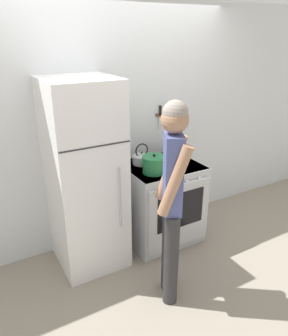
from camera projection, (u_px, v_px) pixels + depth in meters
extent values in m
plane|color=gray|center=(124.00, 228.00, 4.01)|extent=(14.00, 14.00, 0.00)
cube|color=silver|center=(120.00, 127.00, 3.55)|extent=(10.00, 0.06, 2.55)
cube|color=white|center=(85.00, 178.00, 3.13)|extent=(0.64, 0.66, 1.87)
cube|color=#2D2D2D|center=(96.00, 147.00, 2.71)|extent=(0.63, 0.01, 0.01)
cylinder|color=#B2B5BA|center=(120.00, 198.00, 2.99)|extent=(0.02, 0.02, 0.60)
cube|color=silver|center=(161.00, 202.00, 3.70)|extent=(0.80, 0.69, 0.90)
cube|color=black|center=(162.00, 166.00, 3.53)|extent=(0.78, 0.67, 0.02)
cube|color=black|center=(177.00, 215.00, 3.45)|extent=(0.70, 0.05, 0.68)
cylinder|color=black|center=(154.00, 173.00, 3.34)|extent=(0.22, 0.22, 0.01)
cylinder|color=black|center=(183.00, 166.00, 3.50)|extent=(0.22, 0.22, 0.01)
cylinder|color=black|center=(141.00, 164.00, 3.56)|extent=(0.22, 0.22, 0.01)
cylinder|color=black|center=(168.00, 158.00, 3.72)|extent=(0.22, 0.22, 0.01)
cylinder|color=silver|center=(160.00, 188.00, 3.16)|extent=(0.04, 0.02, 0.04)
cylinder|color=silver|center=(174.00, 185.00, 3.23)|extent=(0.04, 0.02, 0.04)
cylinder|color=silver|center=(187.00, 181.00, 3.31)|extent=(0.04, 0.02, 0.04)
cylinder|color=silver|center=(200.00, 178.00, 3.38)|extent=(0.04, 0.02, 0.04)
cube|color=silver|center=(179.00, 215.00, 3.41)|extent=(0.74, 0.03, 0.72)
cube|color=black|center=(181.00, 210.00, 3.36)|extent=(0.56, 0.01, 0.40)
cylinder|color=#237A42|center=(154.00, 165.00, 3.31)|extent=(0.23, 0.23, 0.16)
cylinder|color=#237A42|center=(154.00, 157.00, 3.27)|extent=(0.25, 0.25, 0.02)
sphere|color=black|center=(154.00, 155.00, 3.27)|extent=(0.03, 0.03, 0.03)
cylinder|color=#237A42|center=(143.00, 163.00, 3.23)|extent=(0.03, 0.02, 0.02)
cylinder|color=#237A42|center=(165.00, 158.00, 3.34)|extent=(0.03, 0.02, 0.02)
cylinder|color=silver|center=(142.00, 160.00, 3.55)|extent=(0.20, 0.20, 0.09)
cone|color=silver|center=(142.00, 154.00, 3.52)|extent=(0.19, 0.19, 0.02)
sphere|color=black|center=(142.00, 153.00, 3.51)|extent=(0.02, 0.02, 0.02)
cone|color=silver|center=(149.00, 157.00, 3.59)|extent=(0.11, 0.03, 0.09)
torus|color=black|center=(142.00, 150.00, 3.50)|extent=(0.15, 0.01, 0.15)
cylinder|color=silver|center=(170.00, 153.00, 3.71)|extent=(0.09, 0.09, 0.12)
cylinder|color=#9E7547|center=(170.00, 149.00, 3.67)|extent=(0.02, 0.03, 0.18)
cylinder|color=#232326|center=(170.00, 146.00, 3.68)|extent=(0.02, 0.03, 0.23)
cylinder|color=#B2B5BA|center=(171.00, 145.00, 3.69)|extent=(0.03, 0.02, 0.24)
cylinder|color=#4C4C51|center=(169.00, 146.00, 3.70)|extent=(0.02, 0.02, 0.22)
cylinder|color=#2D2D30|center=(171.00, 261.00, 2.77)|extent=(0.13, 0.13, 0.87)
cylinder|color=#2D2D30|center=(169.00, 248.00, 2.93)|extent=(0.13, 0.13, 0.87)
cube|color=#4C5693|center=(173.00, 174.00, 2.56)|extent=(0.23, 0.28, 0.65)
cylinder|color=#A87A5B|center=(175.00, 181.00, 2.43)|extent=(0.27, 0.20, 0.58)
cylinder|color=#A87A5B|center=(171.00, 168.00, 2.68)|extent=(0.27, 0.20, 0.58)
sphere|color=#A87A5B|center=(175.00, 119.00, 2.39)|extent=(0.21, 0.21, 0.21)
sphere|color=gray|center=(175.00, 113.00, 2.37)|extent=(0.19, 0.19, 0.19)
cube|color=brown|center=(167.00, 114.00, 3.75)|extent=(0.31, 0.02, 0.03)
cube|color=silver|center=(160.00, 122.00, 3.73)|extent=(0.02, 0.00, 0.17)
cube|color=black|center=(160.00, 110.00, 3.67)|extent=(0.02, 0.02, 0.11)
cube|color=silver|center=(168.00, 121.00, 3.78)|extent=(0.02, 0.00, 0.17)
cube|color=black|center=(168.00, 109.00, 3.72)|extent=(0.02, 0.02, 0.12)
cube|color=silver|center=(175.00, 121.00, 3.83)|extent=(0.02, 0.00, 0.21)
cube|color=black|center=(175.00, 109.00, 3.77)|extent=(0.02, 0.02, 0.10)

